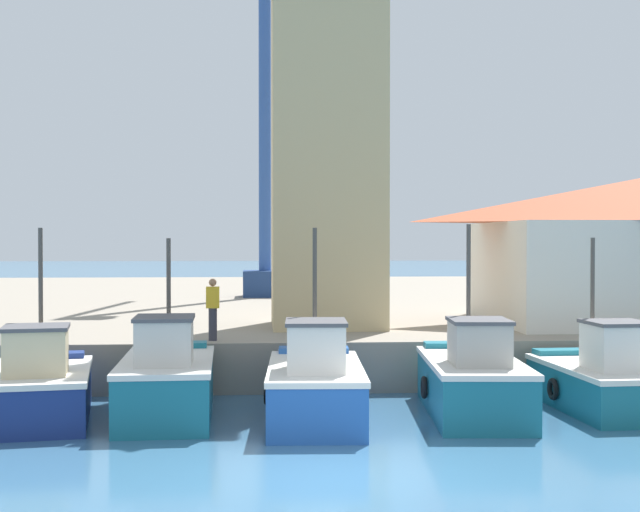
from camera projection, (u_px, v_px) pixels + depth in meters
name	position (u px, v px, depth m)	size (l,w,h in m)	color
ground_plane	(339.00, 475.00, 14.93)	(300.00, 300.00, 0.00)	#386689
quay_wharf	(285.00, 308.00, 42.70)	(120.00, 40.00, 1.32)	gray
fishing_boat_far_left	(39.00, 387.00, 19.43)	(2.81, 4.64, 4.22)	navy
fishing_boat_left_outer	(167.00, 381.00, 19.81)	(2.22, 4.86, 3.99)	#196B7F
fishing_boat_left_inner	(315.00, 385.00, 19.42)	(2.28, 5.00, 4.22)	#2356A8
fishing_boat_mid_left	(473.00, 380.00, 20.06)	(2.41, 5.08, 4.32)	#196B7F
fishing_boat_center	(603.00, 380.00, 20.59)	(2.34, 4.59, 4.00)	#196B7F
clock_tower	(327.00, 66.00, 26.87)	(3.83, 3.83, 16.65)	tan
port_crane_near	(265.00, 115.00, 41.19)	(2.00, 8.82, 21.66)	navy
dock_worker_near_tower	(213.00, 308.00, 23.24)	(0.34, 0.22, 1.62)	#33333D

